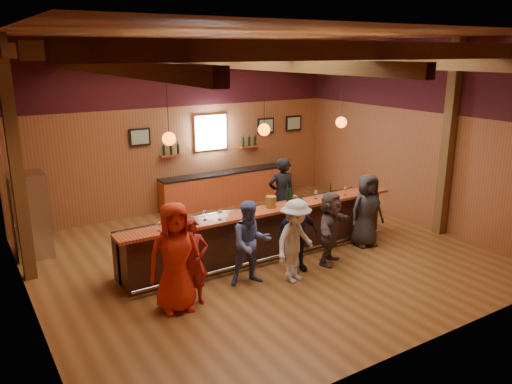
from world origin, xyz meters
TOP-DOWN VIEW (x-y plane):
  - room at (0.00, 0.06)m, footprint 9.04×9.00m
  - bar_counter at (0.02, 0.15)m, footprint 6.30×1.07m
  - back_bar_cabinet at (1.20, 3.72)m, footprint 4.00×0.52m
  - window at (0.80, 3.95)m, footprint 0.95×0.09m
  - framed_pictures at (1.67, 3.94)m, footprint 5.35×0.05m
  - wine_shelves at (0.80, 3.88)m, footprint 3.00×0.18m
  - pendant_lights at (0.00, 0.00)m, footprint 4.24×0.24m
  - stainless_fridge at (-4.10, 2.60)m, footprint 0.70×0.70m
  - customer_orange at (-2.43, -1.10)m, footprint 0.99×0.72m
  - customer_redvest at (-2.12, -1.08)m, footprint 0.60×0.43m
  - customer_denim at (-0.87, -0.92)m, footprint 0.90×0.78m
  - customer_white at (-0.11, -1.27)m, footprint 1.17×0.90m
  - customer_navy at (0.19, -0.90)m, footprint 0.94×0.53m
  - customer_brown at (0.97, -0.98)m, footprint 1.43×1.13m
  - customer_dark at (2.28, -0.65)m, footprint 0.88×0.65m
  - bartender at (1.19, 1.07)m, footprint 0.74×0.56m
  - ice_bucket at (0.10, -0.12)m, footprint 0.22×0.22m
  - bottle_a at (0.60, -0.02)m, footprint 0.08×0.08m
  - bottle_b at (0.60, -0.11)m, footprint 0.08×0.08m
  - glass_a at (-2.37, -0.23)m, footprint 0.07×0.07m
  - glass_b at (-2.07, -0.12)m, footprint 0.08×0.08m
  - glass_c at (-1.41, -0.12)m, footprint 0.09×0.09m
  - glass_d at (-1.16, -0.27)m, footprint 0.09×0.09m
  - glass_e at (-0.55, -0.21)m, footprint 0.07×0.07m
  - glass_f at (0.67, -0.18)m, footprint 0.09×0.09m
  - glass_g at (1.26, -0.13)m, footprint 0.09×0.09m
  - glass_h at (2.00, -0.24)m, footprint 0.09×0.09m

SIDE VIEW (x-z plane):
  - back_bar_cabinet at x=1.20m, z-range 0.00..0.95m
  - bar_counter at x=0.02m, z-range -0.03..1.08m
  - customer_navy at x=0.19m, z-range 0.00..1.50m
  - customer_brown at x=0.97m, z-range 0.00..1.51m
  - customer_redvest at x=-2.12m, z-range 0.00..1.54m
  - customer_white at x=-0.11m, z-range 0.00..1.60m
  - customer_denim at x=-0.87m, z-range 0.00..1.60m
  - customer_dark at x=2.28m, z-range 0.00..1.64m
  - stainless_fridge at x=-4.10m, z-range 0.00..1.80m
  - bartender at x=1.19m, z-range 0.00..1.82m
  - customer_orange at x=-2.43m, z-range 0.00..1.87m
  - glass_e at x=-0.55m, z-range 1.14..1.31m
  - ice_bucket at x=0.10m, z-range 1.11..1.34m
  - glass_a at x=-2.37m, z-range 1.15..1.31m
  - glass_b at x=-2.07m, z-range 1.15..1.33m
  - bottle_b at x=0.60m, z-range 1.07..1.42m
  - glass_g at x=1.26m, z-range 1.15..1.35m
  - glass_f at x=0.67m, z-range 1.15..1.35m
  - glass_h at x=2.00m, z-range 1.15..1.35m
  - glass_d at x=-1.16m, z-range 1.15..1.35m
  - glass_c at x=-1.41m, z-range 1.15..1.35m
  - bottle_a at x=0.60m, z-range 1.07..1.46m
  - wine_shelves at x=0.80m, z-range 1.47..1.77m
  - window at x=0.80m, z-range 1.57..2.52m
  - framed_pictures at x=1.67m, z-range 1.88..2.33m
  - pendant_lights at x=0.00m, z-range 2.02..3.39m
  - room at x=0.00m, z-range 0.95..5.47m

